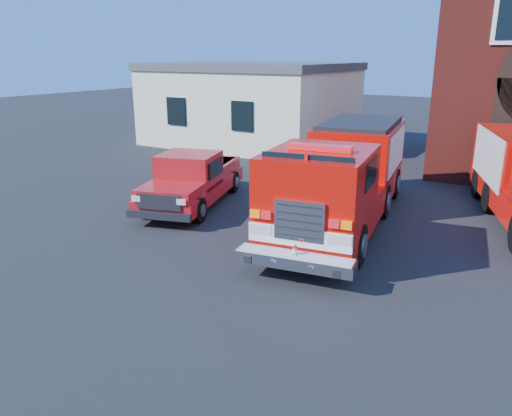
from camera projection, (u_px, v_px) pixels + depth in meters
The scene contains 4 objects.
ground at pixel (280, 243), 13.19m from camera, with size 100.00×100.00×0.00m, color black.
side_building at pixel (252, 103), 27.62m from camera, with size 10.20×8.20×4.35m.
fire_engine at pixel (344, 175), 14.44m from camera, with size 3.89×9.27×2.77m.
pickup_truck at pixel (193, 180), 16.41m from camera, with size 3.42×5.71×1.76m.
Camera 1 is at (5.91, -10.83, 4.80)m, focal length 35.00 mm.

